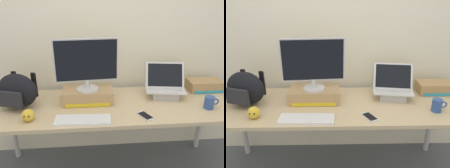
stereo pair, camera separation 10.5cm
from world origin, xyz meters
TOP-DOWN VIEW (x-y plane):
  - back_wall at (0.00, 0.45)m, footprint 7.00×0.10m
  - desk at (0.00, 0.00)m, footprint 2.03×0.69m
  - toner_box_yellow at (-0.20, 0.07)m, footprint 0.42×0.23m
  - desktop_monitor at (-0.20, 0.06)m, footprint 0.52×0.19m
  - open_laptop at (0.48, 0.12)m, footprint 0.37×0.28m
  - external_keyboard at (-0.23, -0.26)m, footprint 0.41×0.15m
  - messenger_backpack at (-0.76, 0.02)m, footprint 0.37×0.29m
  - coffee_mug at (0.77, -0.14)m, footprint 0.12×0.08m
  - cell_phone at (0.23, -0.23)m, footprint 0.12×0.16m
  - plush_toy at (-0.63, -0.21)m, footprint 0.09×0.09m
  - toner_box_cyan at (0.90, 0.22)m, footprint 0.32×0.18m

SIDE VIEW (x-z plane):
  - desk at x=0.00m, z-range 0.29..1.01m
  - cell_phone at x=0.23m, z-range 0.71..0.73m
  - external_keyboard at x=-0.23m, z-range 0.71..0.74m
  - plush_toy at x=-0.63m, z-range 0.71..0.81m
  - toner_box_cyan at x=0.90m, z-range 0.71..0.81m
  - coffee_mug at x=0.77m, z-range 0.72..0.82m
  - toner_box_yellow at x=-0.20m, z-range 0.71..0.83m
  - open_laptop at x=0.48m, z-range 0.64..0.92m
  - messenger_backpack at x=-0.76m, z-range 0.71..0.99m
  - desktop_monitor at x=-0.20m, z-range 0.84..1.27m
  - back_wall at x=0.00m, z-range 0.00..2.60m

